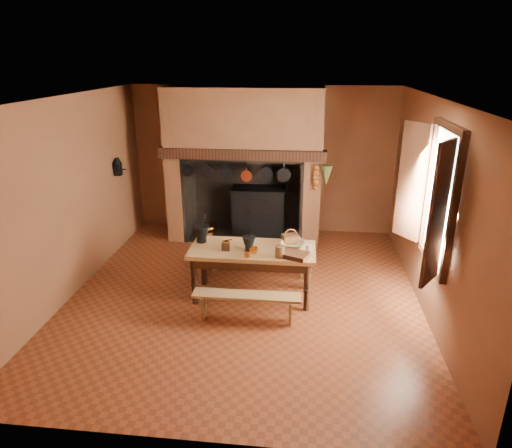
{
  "coord_description": "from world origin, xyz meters",
  "views": [
    {
      "loc": [
        0.82,
        -5.88,
        3.31
      ],
      "look_at": [
        0.13,
        0.3,
        1.0
      ],
      "focal_mm": 32.0,
      "sensor_mm": 36.0,
      "label": 1
    }
  ],
  "objects_px": {
    "work_table": "(253,256)",
    "mixing_bowl": "(293,244)",
    "bench_front": "(247,301)",
    "wicker_basket": "(290,238)",
    "coffee_grinder": "(226,246)",
    "iron_range": "(259,210)"
  },
  "relations": [
    {
      "from": "work_table",
      "to": "mixing_bowl",
      "type": "distance_m",
      "value": 0.59
    },
    {
      "from": "bench_front",
      "to": "wicker_basket",
      "type": "xyz_separation_m",
      "value": [
        0.52,
        0.91,
        0.54
      ]
    },
    {
      "from": "bench_front",
      "to": "mixing_bowl",
      "type": "height_order",
      "value": "mixing_bowl"
    },
    {
      "from": "bench_front",
      "to": "work_table",
      "type": "bearing_deg",
      "value": 90.0
    },
    {
      "from": "wicker_basket",
      "to": "mixing_bowl",
      "type": "bearing_deg",
      "value": -95.34
    },
    {
      "from": "work_table",
      "to": "coffee_grinder",
      "type": "bearing_deg",
      "value": -164.1
    },
    {
      "from": "iron_range",
      "to": "bench_front",
      "type": "xyz_separation_m",
      "value": [
        0.17,
        -3.15,
        -0.19
      ]
    },
    {
      "from": "mixing_bowl",
      "to": "bench_front",
      "type": "bearing_deg",
      "value": -126.09
    },
    {
      "from": "mixing_bowl",
      "to": "wicker_basket",
      "type": "height_order",
      "value": "wicker_basket"
    },
    {
      "from": "iron_range",
      "to": "bench_front",
      "type": "distance_m",
      "value": 3.16
    },
    {
      "from": "work_table",
      "to": "wicker_basket",
      "type": "height_order",
      "value": "wicker_basket"
    },
    {
      "from": "bench_front",
      "to": "iron_range",
      "type": "bearing_deg",
      "value": 93.01
    },
    {
      "from": "coffee_grinder",
      "to": "wicker_basket",
      "type": "bearing_deg",
      "value": 18.23
    },
    {
      "from": "bench_front",
      "to": "wicker_basket",
      "type": "height_order",
      "value": "wicker_basket"
    },
    {
      "from": "iron_range",
      "to": "bench_front",
      "type": "bearing_deg",
      "value": -86.99
    },
    {
      "from": "work_table",
      "to": "coffee_grinder",
      "type": "relative_size",
      "value": 10.54
    },
    {
      "from": "work_table",
      "to": "mixing_bowl",
      "type": "bearing_deg",
      "value": 10.38
    },
    {
      "from": "work_table",
      "to": "mixing_bowl",
      "type": "xyz_separation_m",
      "value": [
        0.56,
        0.1,
        0.16
      ]
    },
    {
      "from": "iron_range",
      "to": "wicker_basket",
      "type": "xyz_separation_m",
      "value": [
        0.68,
        -2.25,
        0.35
      ]
    },
    {
      "from": "bench_front",
      "to": "mixing_bowl",
      "type": "distance_m",
      "value": 1.07
    },
    {
      "from": "coffee_grinder",
      "to": "work_table",
      "type": "bearing_deg",
      "value": 12.74
    },
    {
      "from": "coffee_grinder",
      "to": "bench_front",
      "type": "bearing_deg",
      "value": -60.41
    }
  ]
}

